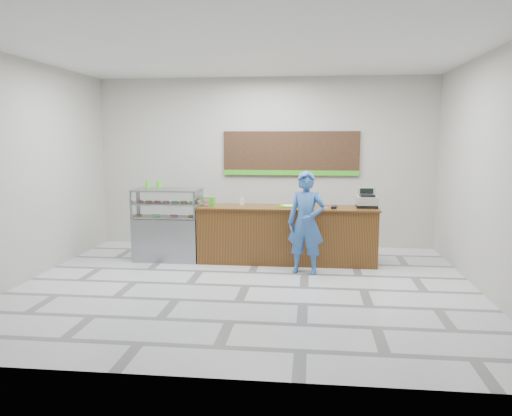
# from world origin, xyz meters

# --- Properties ---
(floor) EXTENTS (7.00, 7.00, 0.00)m
(floor) POSITION_xyz_m (0.00, 0.00, 0.00)
(floor) COLOR silver
(floor) RESTS_ON ground
(back_wall) EXTENTS (7.00, 0.00, 7.00)m
(back_wall) POSITION_xyz_m (0.00, 3.00, 1.75)
(back_wall) COLOR #B1ADA3
(back_wall) RESTS_ON floor
(ceiling) EXTENTS (7.00, 7.00, 0.00)m
(ceiling) POSITION_xyz_m (0.00, 0.00, 3.50)
(ceiling) COLOR silver
(ceiling) RESTS_ON back_wall
(sales_counter) EXTENTS (3.26, 0.76, 1.03)m
(sales_counter) POSITION_xyz_m (0.55, 1.55, 0.52)
(sales_counter) COLOR brown
(sales_counter) RESTS_ON floor
(display_case) EXTENTS (1.22, 0.72, 1.33)m
(display_case) POSITION_xyz_m (-1.67, 1.55, 0.68)
(display_case) COLOR gray
(display_case) RESTS_ON floor
(menu_board) EXTENTS (2.80, 0.06, 0.90)m
(menu_board) POSITION_xyz_m (0.55, 2.96, 1.93)
(menu_board) COLOR black
(menu_board) RESTS_ON back_wall
(cash_register) EXTENTS (0.39, 0.41, 0.35)m
(cash_register) POSITION_xyz_m (1.97, 1.61, 1.16)
(cash_register) COLOR black
(cash_register) RESTS_ON sales_counter
(card_terminal) EXTENTS (0.12, 0.19, 0.04)m
(card_terminal) POSITION_xyz_m (1.39, 1.41, 1.05)
(card_terminal) COLOR black
(card_terminal) RESTS_ON sales_counter
(serving_tray) EXTENTS (0.42, 0.32, 0.02)m
(serving_tray) POSITION_xyz_m (0.61, 1.57, 1.04)
(serving_tray) COLOR #42B400
(serving_tray) RESTS_ON sales_counter
(napkin_box) EXTENTS (0.15, 0.15, 0.11)m
(napkin_box) POSITION_xyz_m (-0.95, 1.60, 1.09)
(napkin_box) COLOR white
(napkin_box) RESTS_ON sales_counter
(straw_cup) EXTENTS (0.08, 0.08, 0.12)m
(straw_cup) POSITION_xyz_m (-0.30, 1.73, 1.09)
(straw_cup) COLOR silver
(straw_cup) RESTS_ON sales_counter
(promo_box) EXTENTS (0.22, 0.16, 0.17)m
(promo_box) POSITION_xyz_m (-0.87, 1.47, 1.12)
(promo_box) COLOR green
(promo_box) RESTS_ON sales_counter
(donut_decal) EXTENTS (0.14, 0.14, 0.00)m
(donut_decal) POSITION_xyz_m (1.21, 1.50, 1.03)
(donut_decal) COLOR #DE5E97
(donut_decal) RESTS_ON sales_counter
(green_cup_left) EXTENTS (0.09, 0.09, 0.14)m
(green_cup_left) POSITION_xyz_m (-2.10, 1.73, 1.40)
(green_cup_left) COLOR green
(green_cup_left) RESTS_ON display_case
(green_cup_right) EXTENTS (0.09, 0.09, 0.14)m
(green_cup_right) POSITION_xyz_m (-1.90, 1.78, 1.40)
(green_cup_right) COLOR green
(green_cup_right) RESTS_ON display_case
(customer) EXTENTS (0.69, 0.52, 1.72)m
(customer) POSITION_xyz_m (0.90, 0.87, 0.86)
(customer) COLOR #305B9F
(customer) RESTS_ON floor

